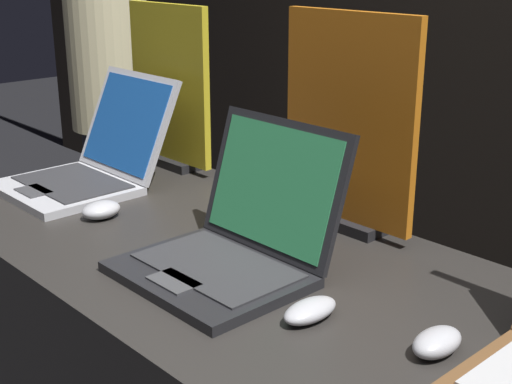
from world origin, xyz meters
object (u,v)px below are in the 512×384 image
object	(u,v)px
laptop_middle	(235,238)
person_bystander	(112,111)
laptop_front	(90,162)
promo_stand_front	(170,91)
promo_stand_middle	(348,129)
mouse_middle	(310,310)
mouse_front	(101,210)
mouse_back	(437,342)

from	to	relation	value
laptop_middle	person_bystander	size ratio (longest dim) A/B	0.21
laptop_front	laptop_middle	xyz separation A→B (m)	(0.64, -0.07, -0.00)
promo_stand_front	promo_stand_middle	bearing A→B (deg)	-0.54
mouse_middle	laptop_front	bearing A→B (deg)	173.15
mouse_front	laptop_middle	size ratio (longest dim) A/B	0.26
mouse_middle	mouse_back	bearing A→B (deg)	17.34
laptop_middle	mouse_middle	distance (m)	0.24
laptop_middle	mouse_middle	bearing A→B (deg)	-9.62
mouse_middle	person_bystander	bearing A→B (deg)	158.40
mouse_front	laptop_front	bearing A→B (deg)	154.54
promo_stand_front	mouse_back	xyz separation A→B (m)	(1.08, -0.30, -0.20)
mouse_back	person_bystander	size ratio (longest dim) A/B	0.06
laptop_front	person_bystander	world-z (taller)	person_bystander
promo_stand_front	person_bystander	xyz separation A→B (m)	(-0.80, 0.30, -0.22)
person_bystander	promo_stand_middle	bearing A→B (deg)	-11.85
promo_stand_front	mouse_back	world-z (taller)	promo_stand_front
promo_stand_middle	laptop_middle	bearing A→B (deg)	-90.00
mouse_middle	mouse_back	xyz separation A→B (m)	(0.20, 0.06, 0.00)
laptop_front	mouse_middle	bearing A→B (deg)	-6.85
promo_stand_middle	mouse_front	bearing A→B (deg)	-139.12
person_bystander	mouse_back	bearing A→B (deg)	-17.71
laptop_front	mouse_back	xyz separation A→B (m)	(1.08, -0.04, -0.04)
laptop_middle	mouse_middle	size ratio (longest dim) A/B	3.14
mouse_middle	mouse_back	distance (m)	0.21
mouse_back	mouse_front	bearing A→B (deg)	-175.64
laptop_front	person_bystander	bearing A→B (deg)	145.04
promo_stand_middle	person_bystander	bearing A→B (deg)	168.15
mouse_front	promo_stand_middle	world-z (taller)	promo_stand_middle
laptop_middle	person_bystander	bearing A→B (deg)	156.60
mouse_front	mouse_back	xyz separation A→B (m)	(0.86, 0.07, -0.00)
mouse_middle	laptop_middle	bearing A→B (deg)	170.38
laptop_middle	person_bystander	distance (m)	1.57
mouse_back	promo_stand_front	bearing A→B (deg)	164.31
mouse_front	mouse_back	bearing A→B (deg)	4.36
mouse_middle	person_bystander	world-z (taller)	person_bystander
mouse_front	promo_stand_middle	distance (m)	0.59
laptop_middle	promo_stand_front	bearing A→B (deg)	153.05
laptop_middle	promo_stand_middle	size ratio (longest dim) A/B	0.74
person_bystander	laptop_middle	bearing A→B (deg)	-23.40
promo_stand_front	mouse_middle	xyz separation A→B (m)	(0.88, -0.37, -0.20)
laptop_front	mouse_back	distance (m)	1.08
laptop_middle	promo_stand_middle	bearing A→B (deg)	90.00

